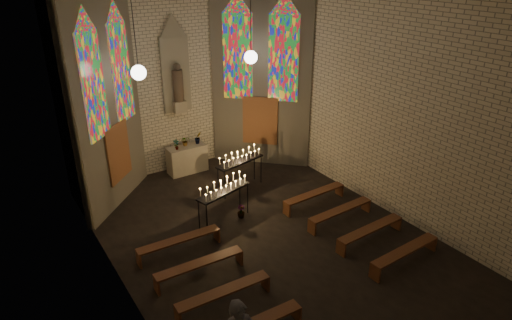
{
  "coord_description": "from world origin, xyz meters",
  "views": [
    {
      "loc": [
        -6.12,
        -8.5,
        7.35
      ],
      "look_at": [
        0.04,
        0.93,
        2.19
      ],
      "focal_mm": 32.0,
      "sensor_mm": 36.0,
      "label": 1
    }
  ],
  "objects_px": {
    "aisle_flower_pot": "(241,211)",
    "altar": "(187,159)",
    "votive_stand_right": "(240,159)",
    "votive_stand_left": "(224,188)"
  },
  "relations": [
    {
      "from": "altar",
      "to": "votive_stand_right",
      "type": "distance_m",
      "value": 2.45
    },
    {
      "from": "altar",
      "to": "votive_stand_left",
      "type": "xyz_separation_m",
      "value": [
        -0.55,
        -3.7,
        0.62
      ]
    },
    {
      "from": "altar",
      "to": "votive_stand_right",
      "type": "relative_size",
      "value": 0.77
    },
    {
      "from": "aisle_flower_pot",
      "to": "votive_stand_right",
      "type": "bearing_deg",
      "value": 59.46
    },
    {
      "from": "aisle_flower_pot",
      "to": "altar",
      "type": "bearing_deg",
      "value": 89.76
    },
    {
      "from": "aisle_flower_pot",
      "to": "votive_stand_left",
      "type": "xyz_separation_m",
      "value": [
        -0.54,
        0.07,
        0.92
      ]
    },
    {
      "from": "votive_stand_left",
      "to": "votive_stand_right",
      "type": "height_order",
      "value": "same"
    },
    {
      "from": "votive_stand_left",
      "to": "votive_stand_right",
      "type": "distance_m",
      "value": 2.11
    },
    {
      "from": "aisle_flower_pot",
      "to": "votive_stand_left",
      "type": "bearing_deg",
      "value": 172.27
    },
    {
      "from": "aisle_flower_pot",
      "to": "votive_stand_left",
      "type": "height_order",
      "value": "votive_stand_left"
    }
  ]
}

